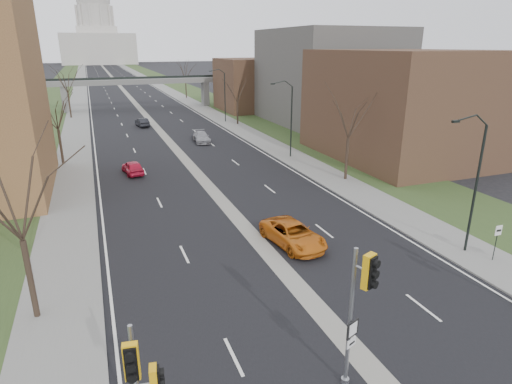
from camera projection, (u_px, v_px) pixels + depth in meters
ground at (361, 358)px, 17.98m from camera, size 700.00×700.00×0.00m
road_surface at (117, 83)px, 150.48m from camera, size 20.00×600.00×0.01m
median_strip at (117, 83)px, 150.49m from camera, size 1.20×600.00×0.02m
sidewalk_right at (151, 81)px, 154.51m from camera, size 4.00×600.00×0.12m
sidewalk_left at (80, 83)px, 146.42m from camera, size 4.00×600.00×0.12m
grass_verge_right at (168, 81)px, 156.54m from camera, size 8.00×600.00×0.10m
grass_verge_left at (61, 84)px, 144.40m from camera, size 8.00×600.00×0.10m
commercial_block_near at (403, 105)px, 48.86m from camera, size 16.00×20.00×12.00m
commercial_block_mid at (328, 77)px, 70.92m from camera, size 18.00×22.00×15.00m
commercial_block_far at (256, 85)px, 85.61m from camera, size 14.00×14.00×10.00m
pedestrian_bridge at (138, 85)px, 87.07m from camera, size 34.00×3.00×6.45m
capitol at (97, 36)px, 294.61m from camera, size 48.00×42.00×55.75m
streetlight_near at (473, 146)px, 24.73m from camera, size 2.61×0.20×8.70m
streetlight_mid at (285, 97)px, 47.69m from camera, size 2.61×0.20×8.70m
streetlight_far at (220, 80)px, 70.66m from camera, size 2.61×0.20×8.70m
tree_left_a at (12, 188)px, 18.50m from camera, size 7.20×7.20×9.40m
tree_left_b at (55, 108)px, 45.14m from camera, size 6.75×6.75×8.81m
tree_left_c at (66, 78)px, 74.91m from camera, size 7.65×7.65×9.99m
tree_right_a at (350, 112)px, 39.64m from camera, size 7.20×7.20×9.40m
tree_right_b at (237, 89)px, 69.06m from camera, size 6.30×6.30×8.22m
tree_right_c at (185, 69)px, 103.99m from camera, size 7.65×7.65×9.99m
signal_pole_left at (142, 381)px, 12.21m from camera, size 1.03×0.88×5.17m
signal_pole_median at (360, 296)px, 15.13m from camera, size 0.83×0.97×5.83m
speed_limit_sign at (497, 236)px, 25.46m from camera, size 0.49×0.05×2.28m
car_left_near at (133, 167)px, 43.55m from camera, size 2.15×4.23×1.38m
car_left_far at (142, 122)px, 69.02m from camera, size 1.99×4.31×1.37m
car_right_near at (293, 234)px, 28.01m from camera, size 3.20×5.68×1.50m
car_right_mid at (201, 137)px, 57.84m from camera, size 2.32×4.93×1.39m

